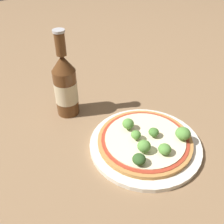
# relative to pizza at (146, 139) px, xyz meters

# --- Properties ---
(ground_plane) EXTENTS (3.00, 3.00, 0.00)m
(ground_plane) POSITION_rel_pizza_xyz_m (-0.00, 0.01, -0.02)
(ground_plane) COLOR #846647
(plate) EXTENTS (0.27, 0.27, 0.01)m
(plate) POSITION_rel_pizza_xyz_m (-0.01, -0.00, -0.01)
(plate) COLOR silver
(plate) RESTS_ON ground_plane
(pizza) EXTENTS (0.23, 0.23, 0.01)m
(pizza) POSITION_rel_pizza_xyz_m (0.00, 0.00, 0.00)
(pizza) COLOR #B77F42
(pizza) RESTS_ON plate
(broccoli_floret_0) EXTENTS (0.03, 0.03, 0.03)m
(broccoli_floret_0) POSITION_rel_pizza_xyz_m (-0.04, -0.03, 0.02)
(broccoli_floret_0) COLOR #89A866
(broccoli_floret_0) RESTS_ON pizza
(broccoli_floret_1) EXTENTS (0.03, 0.03, 0.03)m
(broccoli_floret_1) POSITION_rel_pizza_xyz_m (-0.02, 0.05, 0.02)
(broccoli_floret_1) COLOR #89A866
(broccoli_floret_1) RESTS_ON pizza
(broccoli_floret_2) EXTENTS (0.02, 0.02, 0.02)m
(broccoli_floret_2) POSITION_rel_pizza_xyz_m (0.02, -0.01, 0.02)
(broccoli_floret_2) COLOR #89A866
(broccoli_floret_2) RESTS_ON pizza
(broccoli_floret_3) EXTENTS (0.04, 0.04, 0.03)m
(broccoli_floret_3) POSITION_rel_pizza_xyz_m (0.07, -0.05, 0.02)
(broccoli_floret_3) COLOR #89A866
(broccoli_floret_3) RESTS_ON pizza
(broccoli_floret_4) EXTENTS (0.03, 0.03, 0.02)m
(broccoli_floret_4) POSITION_rel_pizza_xyz_m (-0.00, -0.06, 0.02)
(broccoli_floret_4) COLOR #89A866
(broccoli_floret_4) RESTS_ON pizza
(broccoli_floret_5) EXTENTS (0.03, 0.03, 0.03)m
(broccoli_floret_5) POSITION_rel_pizza_xyz_m (-0.07, -0.05, 0.02)
(broccoli_floret_5) COLOR #89A866
(broccoli_floret_5) RESTS_ON pizza
(broccoli_floret_6) EXTENTS (0.02, 0.02, 0.03)m
(broccoli_floret_6) POSITION_rel_pizza_xyz_m (-0.03, 0.01, 0.02)
(broccoli_floret_6) COLOR #89A866
(broccoli_floret_6) RESTS_ON pizza
(beer_bottle) EXTENTS (0.06, 0.06, 0.24)m
(beer_bottle) POSITION_rel_pizza_xyz_m (-0.08, 0.23, 0.07)
(beer_bottle) COLOR #563319
(beer_bottle) RESTS_ON ground_plane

